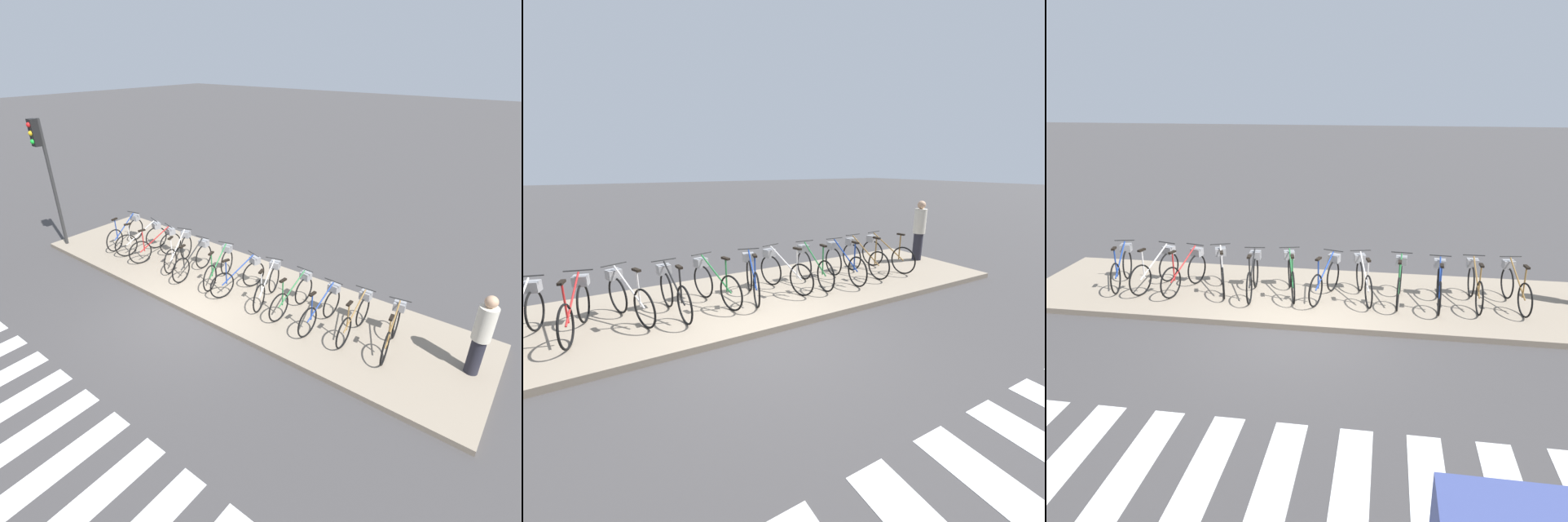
% 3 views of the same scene
% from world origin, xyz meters
% --- Properties ---
extents(ground_plane, '(120.00, 120.00, 0.00)m').
position_xyz_m(ground_plane, '(0.00, 0.00, 0.00)').
color(ground_plane, '#423F3F').
extents(sidewalk, '(12.79, 3.26, 0.12)m').
position_xyz_m(sidewalk, '(0.00, 1.63, 0.06)').
color(sidewalk, gray).
rests_on(sidewalk, ground_plane).
extents(parked_bicycle_0, '(0.53, 1.64, 1.03)m').
position_xyz_m(parked_bicycle_0, '(-4.36, 1.55, 0.57)').
color(parked_bicycle_0, black).
rests_on(parked_bicycle_0, sidewalk).
extents(parked_bicycle_1, '(0.60, 1.62, 1.03)m').
position_xyz_m(parked_bicycle_1, '(-3.48, 1.53, 0.57)').
color(parked_bicycle_1, black).
rests_on(parked_bicycle_1, sidewalk).
extents(parked_bicycle_2, '(0.57, 1.63, 1.03)m').
position_xyz_m(parked_bicycle_2, '(-2.77, 1.49, 0.57)').
color(parked_bicycle_2, black).
rests_on(parked_bicycle_2, sidewalk).
extents(parked_bicycle_3, '(0.69, 1.58, 1.03)m').
position_xyz_m(parked_bicycle_3, '(-1.98, 1.61, 0.57)').
color(parked_bicycle_3, black).
rests_on(parked_bicycle_3, sidewalk).
extents(parked_bicycle_4, '(0.46, 1.67, 1.03)m').
position_xyz_m(parked_bicycle_4, '(-1.22, 1.46, 0.57)').
color(parked_bicycle_4, black).
rests_on(parked_bicycle_4, sidewalk).
extents(parked_bicycle_5, '(0.58, 1.62, 1.03)m').
position_xyz_m(parked_bicycle_5, '(-0.39, 1.60, 0.57)').
color(parked_bicycle_5, black).
rests_on(parked_bicycle_5, sidewalk).
extents(parked_bicycle_6, '(0.60, 1.62, 1.03)m').
position_xyz_m(parked_bicycle_6, '(0.41, 1.51, 0.57)').
color(parked_bicycle_6, black).
rests_on(parked_bicycle_6, sidewalk).
extents(parked_bicycle_7, '(0.57, 1.63, 1.03)m').
position_xyz_m(parked_bicycle_7, '(1.20, 1.61, 0.57)').
color(parked_bicycle_7, black).
rests_on(parked_bicycle_7, sidewalk).
extents(parked_bicycle_8, '(0.46, 1.67, 1.03)m').
position_xyz_m(parked_bicycle_8, '(1.98, 1.58, 0.57)').
color(parked_bicycle_8, black).
rests_on(parked_bicycle_8, sidewalk).
extents(parked_bicycle_9, '(0.46, 1.67, 1.03)m').
position_xyz_m(parked_bicycle_9, '(2.80, 1.48, 0.57)').
color(parked_bicycle_9, black).
rests_on(parked_bicycle_9, sidewalk).
extents(parked_bicycle_10, '(0.46, 1.67, 1.03)m').
position_xyz_m(parked_bicycle_10, '(3.54, 1.62, 0.57)').
color(parked_bicycle_10, black).
rests_on(parked_bicycle_10, sidewalk).
extents(parked_bicycle_11, '(0.46, 1.66, 1.03)m').
position_xyz_m(parked_bicycle_11, '(4.35, 1.65, 0.57)').
color(parked_bicycle_11, black).
rests_on(parked_bicycle_11, sidewalk).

